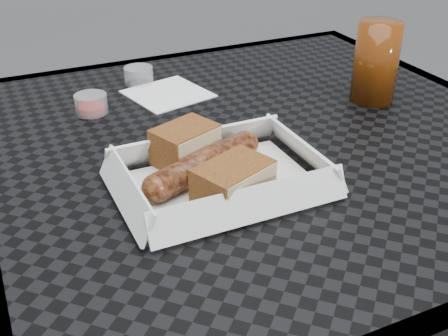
% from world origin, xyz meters
% --- Properties ---
extents(patio_table, '(0.80, 0.80, 0.74)m').
position_xyz_m(patio_table, '(0.00, 0.00, 0.67)').
color(patio_table, black).
rests_on(patio_table, ground).
extents(food_tray, '(0.22, 0.15, 0.00)m').
position_xyz_m(food_tray, '(-0.11, -0.10, 0.75)').
color(food_tray, white).
rests_on(food_tray, patio_table).
extents(bratwurst, '(0.18, 0.09, 0.03)m').
position_xyz_m(bratwurst, '(-0.13, -0.08, 0.77)').
color(bratwurst, brown).
rests_on(bratwurst, food_tray).
extents(bread_near, '(0.09, 0.08, 0.05)m').
position_xyz_m(bread_near, '(-0.13, -0.04, 0.77)').
color(bread_near, brown).
rests_on(bread_near, food_tray).
extents(bread_far, '(0.10, 0.09, 0.04)m').
position_xyz_m(bread_far, '(-0.11, -0.14, 0.77)').
color(bread_far, brown).
rests_on(bread_far, food_tray).
extents(veg_garnish, '(0.03, 0.03, 0.00)m').
position_xyz_m(veg_garnish, '(-0.06, -0.16, 0.75)').
color(veg_garnish, '#E14A09').
rests_on(veg_garnish, food_tray).
extents(napkin, '(0.14, 0.14, 0.00)m').
position_xyz_m(napkin, '(-0.07, 0.20, 0.75)').
color(napkin, white).
rests_on(napkin, patio_table).
extents(condiment_cup_sauce, '(0.05, 0.05, 0.03)m').
position_xyz_m(condiment_cup_sauce, '(-0.21, 0.18, 0.76)').
color(condiment_cup_sauce, '#9A120B').
rests_on(condiment_cup_sauce, patio_table).
extents(condiment_cup_empty, '(0.05, 0.05, 0.03)m').
position_xyz_m(condiment_cup_empty, '(-0.10, 0.27, 0.76)').
color(condiment_cup_empty, silver).
rests_on(condiment_cup_empty, patio_table).
extents(drink_glass, '(0.07, 0.07, 0.13)m').
position_xyz_m(drink_glass, '(0.22, 0.04, 0.81)').
color(drink_glass, '#532207').
rests_on(drink_glass, patio_table).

